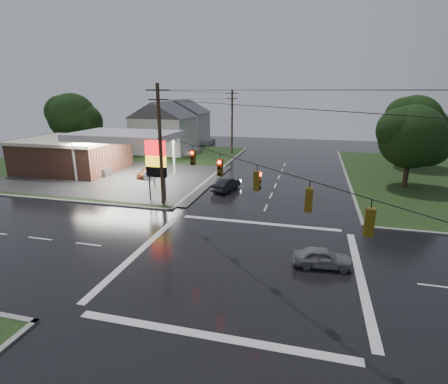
% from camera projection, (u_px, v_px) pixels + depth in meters
% --- Properties ---
extents(ground, '(120.00, 120.00, 0.00)m').
position_uv_depth(ground, '(242.00, 263.00, 21.87)').
color(ground, black).
rests_on(ground, ground).
extents(grass_nw, '(36.00, 36.00, 0.08)m').
position_uv_depth(grass_nw, '(106.00, 162.00, 52.22)').
color(grass_nw, black).
rests_on(grass_nw, ground).
extents(gas_station, '(26.20, 18.00, 5.60)m').
position_uv_depth(gas_station, '(80.00, 153.00, 45.58)').
color(gas_station, '#2D2D2D').
rests_on(gas_station, ground).
extents(pylon_sign, '(2.00, 0.35, 6.00)m').
position_uv_depth(pylon_sign, '(156.00, 160.00, 33.00)').
color(pylon_sign, '#59595E').
rests_on(pylon_sign, ground).
extents(utility_pole_nw, '(2.20, 0.32, 11.00)m').
position_uv_depth(utility_pole_nw, '(160.00, 144.00, 31.35)').
color(utility_pole_nw, '#382619').
rests_on(utility_pole_nw, ground).
extents(utility_pole_n, '(2.20, 0.32, 10.50)m').
position_uv_depth(utility_pole_n, '(232.00, 121.00, 57.93)').
color(utility_pole_n, '#382619').
rests_on(utility_pole_n, ground).
extents(traffic_signals, '(26.87, 26.87, 1.47)m').
position_uv_depth(traffic_signals, '(244.00, 161.00, 20.03)').
color(traffic_signals, black).
rests_on(traffic_signals, ground).
extents(house_near, '(11.05, 8.48, 8.60)m').
position_uv_depth(house_near, '(164.00, 127.00, 59.09)').
color(house_near, silver).
rests_on(house_near, ground).
extents(house_far, '(11.05, 8.48, 8.60)m').
position_uv_depth(house_far, '(183.00, 121.00, 70.48)').
color(house_far, silver).
rests_on(house_far, ground).
extents(tree_nw_behind, '(8.93, 7.60, 10.00)m').
position_uv_depth(tree_nw_behind, '(73.00, 117.00, 56.07)').
color(tree_nw_behind, black).
rests_on(tree_nw_behind, ground).
extents(tree_ne_near, '(7.99, 6.80, 8.98)m').
position_uv_depth(tree_ne_near, '(413.00, 137.00, 37.39)').
color(tree_ne_near, black).
rests_on(tree_ne_near, ground).
extents(tree_ne_far, '(8.46, 7.20, 9.80)m').
position_uv_depth(tree_ne_far, '(415.00, 122.00, 47.66)').
color(tree_ne_far, black).
rests_on(tree_ne_far, ground).
extents(car_north, '(2.43, 4.45, 1.39)m').
position_uv_depth(car_north, '(226.00, 184.00, 37.52)').
color(car_north, black).
rests_on(car_north, ground).
extents(car_crossing, '(3.68, 1.74, 1.21)m').
position_uv_depth(car_crossing, '(323.00, 257.00, 21.24)').
color(car_crossing, gray).
rests_on(car_crossing, ground).
extents(car_pump, '(2.56, 4.91, 1.36)m').
position_uv_depth(car_pump, '(152.00, 171.00, 43.46)').
color(car_pump, '#572714').
rests_on(car_pump, ground).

